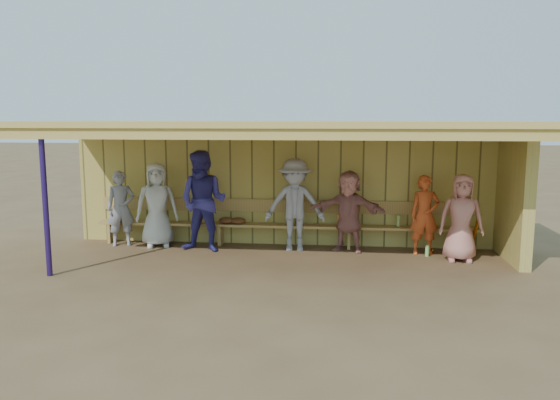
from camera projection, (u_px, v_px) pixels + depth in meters
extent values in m
plane|color=brown|center=(278.00, 260.00, 9.91)|extent=(90.00, 90.00, 0.00)
imported|color=gray|center=(121.00, 208.00, 10.94)|extent=(0.65, 0.54, 1.52)
imported|color=silver|center=(157.00, 205.00, 10.85)|extent=(0.95, 0.77, 1.69)
imported|color=#38338D|center=(203.00, 201.00, 10.46)|extent=(1.05, 0.87, 1.95)
imported|color=#9D9CA4|center=(295.00, 205.00, 10.55)|extent=(1.20, 0.75, 1.79)
imported|color=#BB7369|center=(348.00, 211.00, 10.45)|extent=(1.53, 0.81, 1.57)
imported|color=#D45221|center=(425.00, 215.00, 10.25)|extent=(0.57, 0.39, 1.50)
imported|color=tan|center=(461.00, 218.00, 9.73)|extent=(0.79, 0.54, 1.58)
cube|color=tan|center=(285.00, 185.00, 11.06)|extent=(8.60, 0.20, 2.40)
cube|color=tan|center=(514.00, 195.00, 9.72)|extent=(0.20, 1.62, 2.40)
cube|color=tan|center=(278.00, 124.00, 9.55)|extent=(8.80, 3.20, 0.10)
cube|color=tan|center=(266.00, 134.00, 8.09)|extent=(8.80, 0.10, 0.18)
cube|color=tan|center=(72.00, 131.00, 9.97)|extent=(0.08, 3.00, 0.16)
cube|color=tan|center=(122.00, 132.00, 9.87)|extent=(0.08, 3.00, 0.16)
cube|color=tan|center=(173.00, 132.00, 9.77)|extent=(0.08, 3.00, 0.16)
cube|color=tan|center=(225.00, 132.00, 9.67)|extent=(0.08, 3.00, 0.16)
cube|color=tan|center=(278.00, 132.00, 9.57)|extent=(0.08, 3.00, 0.16)
cube|color=tan|center=(332.00, 132.00, 9.46)|extent=(0.08, 3.00, 0.16)
cube|color=tan|center=(388.00, 132.00, 9.36)|extent=(0.08, 3.00, 0.16)
cube|color=tan|center=(444.00, 132.00, 9.26)|extent=(0.08, 3.00, 0.16)
cube|color=tan|center=(502.00, 133.00, 9.16)|extent=(0.08, 3.00, 0.16)
cylinder|color=navy|center=(45.00, 203.00, 8.74)|extent=(0.09, 0.09, 2.40)
cube|color=tan|center=(284.00, 226.00, 10.89)|extent=(7.60, 0.32, 0.05)
cube|color=tan|center=(285.00, 206.00, 10.99)|extent=(7.60, 0.04, 0.26)
cube|color=tan|center=(111.00, 233.00, 11.31)|extent=(0.06, 0.29, 0.40)
cube|color=tan|center=(221.00, 235.00, 11.06)|extent=(0.06, 0.29, 0.40)
cube|color=tan|center=(349.00, 238.00, 10.78)|extent=(0.06, 0.29, 0.40)
cube|color=tan|center=(469.00, 241.00, 10.54)|extent=(0.06, 0.29, 0.40)
cylinder|color=#CD6B18|center=(475.00, 233.00, 10.30)|extent=(0.13, 0.41, 0.80)
sphere|color=#C55E17|center=(432.00, 251.00, 10.44)|extent=(0.08, 0.08, 0.08)
ellipsoid|color=#593319|center=(117.00, 218.00, 11.20)|extent=(0.30, 0.24, 0.14)
ellipsoid|color=#593319|center=(226.00, 220.00, 10.95)|extent=(0.30, 0.24, 0.14)
ellipsoid|color=#593319|center=(238.00, 221.00, 10.92)|extent=(0.30, 0.24, 0.14)
cylinder|color=#9EC562|center=(398.00, 221.00, 10.68)|extent=(0.07, 0.07, 0.22)
cylinder|color=#FAA237|center=(338.00, 220.00, 10.80)|extent=(0.07, 0.07, 0.22)
cylinder|color=#7ECB65|center=(427.00, 251.00, 10.15)|extent=(0.07, 0.07, 0.22)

